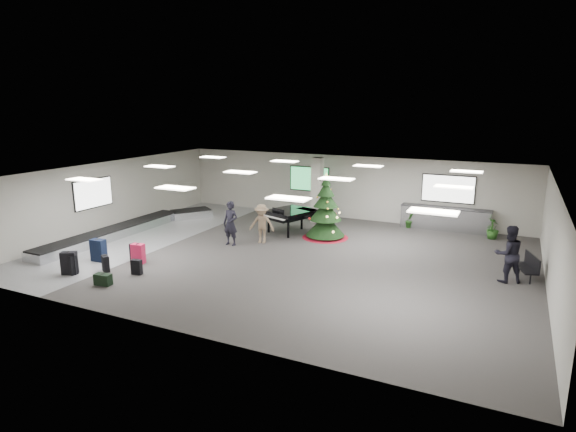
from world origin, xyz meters
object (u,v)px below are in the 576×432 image
at_px(traveler_b, 262,224).
at_px(service_counter, 445,219).
at_px(christmas_tree, 326,216).
at_px(grand_piano, 289,214).
at_px(baggage_carousel, 130,228).
at_px(potted_plant_right, 493,228).
at_px(bench, 529,266).
at_px(traveler_bench, 509,254).
at_px(potted_plant_left, 410,220).
at_px(traveler_a, 231,223).
at_px(pink_suitcase, 138,254).

bearing_deg(traveler_b, service_counter, 26.88).
xyz_separation_m(christmas_tree, traveler_b, (-2.13, -1.92, -0.16)).
xyz_separation_m(grand_piano, traveler_b, (-0.32, -2.03, -0.04)).
bearing_deg(baggage_carousel, potted_plant_right, 22.14).
relative_size(bench, traveler_bench, 0.72).
xyz_separation_m(service_counter, potted_plant_left, (-1.56, -0.30, -0.18)).
bearing_deg(christmas_tree, grand_piano, 176.41).
height_order(service_counter, traveler_b, traveler_b).
distance_m(baggage_carousel, traveler_b, 6.30).
height_order(christmas_tree, traveler_b, christmas_tree).
bearing_deg(traveler_bench, baggage_carousel, -24.11).
distance_m(baggage_carousel, christmas_tree, 8.89).
bearing_deg(christmas_tree, bench, -13.15).
distance_m(traveler_b, potted_plant_left, 7.33).
height_order(potted_plant_left, potted_plant_right, potted_plant_right).
height_order(baggage_carousel, christmas_tree, christmas_tree).
bearing_deg(potted_plant_right, traveler_a, -149.73).
bearing_deg(bench, baggage_carousel, 165.89).
bearing_deg(bench, grand_piano, 150.04).
xyz_separation_m(potted_plant_left, potted_plant_right, (3.66, -0.35, 0.10)).
height_order(christmas_tree, bench, christmas_tree).
distance_m(traveler_a, potted_plant_left, 8.64).
relative_size(traveler_a, traveler_bench, 0.96).
height_order(grand_piano, potted_plant_left, grand_piano).
relative_size(traveler_a, potted_plant_left, 2.54).
bearing_deg(baggage_carousel, traveler_bench, 2.44).
xyz_separation_m(pink_suitcase, potted_plant_left, (7.96, 9.55, -0.01)).
height_order(pink_suitcase, traveler_a, traveler_a).
distance_m(christmas_tree, bench, 8.24).
bearing_deg(traveler_bench, potted_plant_left, -79.37).
relative_size(pink_suitcase, traveler_a, 0.41).
height_order(baggage_carousel, pink_suitcase, pink_suitcase).
xyz_separation_m(grand_piano, traveler_bench, (9.18, -2.58, 0.10)).
distance_m(pink_suitcase, grand_piano, 7.11).
relative_size(grand_piano, traveler_bench, 1.33).
xyz_separation_m(christmas_tree, bench, (8.01, -1.87, -0.52)).
distance_m(service_counter, traveler_b, 8.67).
bearing_deg(potted_plant_left, potted_plant_right, -5.54).
distance_m(baggage_carousel, bench, 16.34).
bearing_deg(traveler_b, pink_suitcase, -135.87).
bearing_deg(potted_plant_right, service_counter, 162.62).
bearing_deg(potted_plant_right, baggage_carousel, -157.86).
distance_m(christmas_tree, traveler_bench, 7.77).
xyz_separation_m(traveler_bench, potted_plant_left, (-4.37, 5.76, -0.60)).
relative_size(baggage_carousel, traveler_bench, 5.05).
bearing_deg(traveler_bench, grand_piano, -42.23).
bearing_deg(traveler_b, traveler_bench, -15.96).
distance_m(bench, traveler_b, 10.14).
height_order(service_counter, christmas_tree, christmas_tree).
bearing_deg(traveler_b, potted_plant_left, 32.87).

